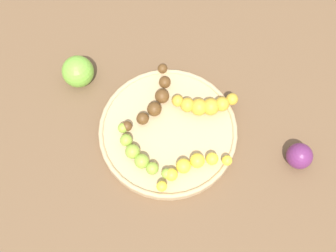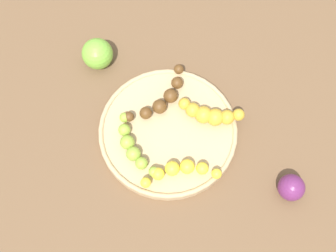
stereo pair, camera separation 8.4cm
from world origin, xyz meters
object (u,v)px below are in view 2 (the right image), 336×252
Objects in this scene: fruit_bowl at (168,131)px; banana_green at (133,147)px; banana_spotted at (210,114)px; banana_overripe at (162,99)px; apple_green at (97,54)px; banana_yellow at (180,170)px; plum_purple at (291,187)px.

banana_green is (-0.03, -0.07, 0.02)m from fruit_bowl.
fruit_bowl is 0.09m from banana_spotted.
banana_overripe is (-0.05, 0.05, 0.02)m from fruit_bowl.
banana_overripe is 0.18m from apple_green.
banana_yellow is (0.07, -0.06, 0.02)m from fruit_bowl.
fruit_bowl is at bearing -14.47° from apple_green.
banana_spotted is (-0.01, 0.13, 0.00)m from banana_yellow.
banana_spotted reaches higher than banana_overripe.
apple_green reaches higher than banana_green.
apple_green reaches higher than banana_spotted.
banana_overripe is 0.16m from banana_yellow.
banana_green is at bearing 54.94° from banana_yellow.
plum_purple reaches higher than banana_overripe.
banana_spotted is 1.93× the size of apple_green.
apple_green reaches higher than banana_yellow.
banana_overripe is 1.26× the size of banana_green.
banana_green is 0.23m from apple_green.
banana_green is 0.32m from plum_purple.
plum_purple is (0.26, 0.03, 0.01)m from fruit_bowl.
apple_green is 1.31× the size of plum_purple.
plum_purple is at bearing 137.22° from banana_green.
plum_purple is (0.21, -0.04, -0.01)m from banana_spotted.
banana_green is 2.59× the size of plum_purple.
banana_yellow is 0.32m from apple_green.
plum_purple reaches higher than banana_green.
fruit_bowl is 0.23m from apple_green.
fruit_bowl is 2.16× the size of banana_spotted.
fruit_bowl is at bearing -36.38° from banana_overripe.
banana_green and banana_yellow have the same top height.
banana_green is 1.02× the size of banana_spotted.
fruit_bowl is 2.11× the size of banana_green.
apple_green reaches higher than fruit_bowl.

